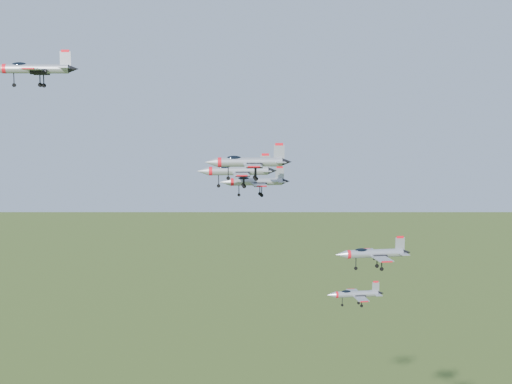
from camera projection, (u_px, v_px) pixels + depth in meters
name	position (u px, v px, depth m)	size (l,w,h in m)	color
jet_lead	(33.00, 69.00, 109.97)	(13.37, 11.42, 3.66)	#979BA2
jet_left_high	(236.00, 171.00, 119.50)	(13.35, 11.37, 3.64)	#979BA2
jet_right_high	(247.00, 162.00, 98.74)	(11.96, 10.21, 3.27)	#979BA2
jet_left_low	(254.00, 182.00, 127.33)	(12.62, 10.67, 3.41)	#979BA2
jet_right_low	(372.00, 253.00, 118.59)	(13.06, 11.01, 3.51)	#979BA2
jet_trail	(355.00, 294.00, 128.10)	(10.53, 8.91, 2.85)	#979BA2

